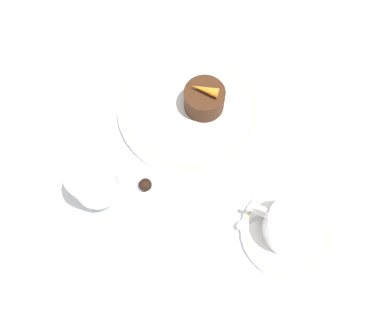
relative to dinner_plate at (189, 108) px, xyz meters
The scene contains 10 objects.
ground_plane 0.03m from the dinner_plate, 74.47° to the left, with size 3.00×3.00×0.00m, color white.
dinner_plate is the anchor object (origin of this frame).
saucer 0.28m from the dinner_plate, 150.59° to the left, with size 0.15×0.15×0.01m.
coffee_cup 0.28m from the dinner_plate, 151.10° to the left, with size 0.11×0.09×0.06m.
spoon 0.23m from the dinner_plate, 145.90° to the left, with size 0.08×0.10×0.00m.
wine_glass 0.22m from the dinner_plate, 74.39° to the left, with size 0.08×0.08×0.10m.
fork 0.18m from the dinner_plate, ahead, with size 0.02×0.19×0.01m.
dessert_cake 0.04m from the dinner_plate, 148.62° to the right, with size 0.07×0.07×0.04m.
carrot_garnish 0.06m from the dinner_plate, 148.62° to the right, with size 0.05×0.02×0.02m.
chocolate_truffle 0.16m from the dinner_plate, 89.66° to the left, with size 0.02×0.02×0.02m.
Camera 1 is at (-0.16, 0.28, 0.60)m, focal length 35.00 mm.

